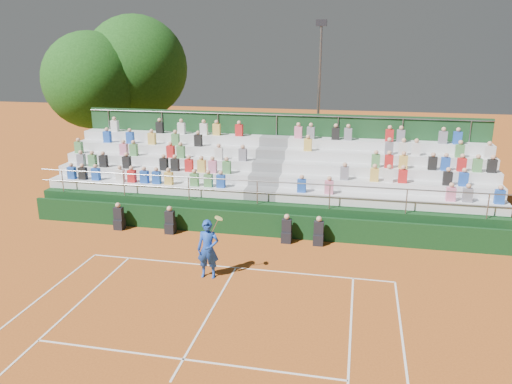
% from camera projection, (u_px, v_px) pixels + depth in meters
% --- Properties ---
extents(ground, '(90.00, 90.00, 0.00)m').
position_uv_depth(ground, '(236.00, 268.00, 17.75)').
color(ground, '#AC551C').
rests_on(ground, ground).
extents(courtside_wall, '(20.00, 0.15, 1.00)m').
position_uv_depth(courtside_wall, '(255.00, 224.00, 20.61)').
color(courtside_wall, black).
rests_on(courtside_wall, ground).
extents(line_officials, '(8.93, 0.40, 1.19)m').
position_uv_depth(line_officials, '(221.00, 226.00, 20.45)').
color(line_officials, black).
rests_on(line_officials, ground).
extents(grandstand, '(20.00, 5.20, 4.40)m').
position_uv_depth(grandstand, '(269.00, 189.00, 23.48)').
color(grandstand, black).
rests_on(grandstand, ground).
extents(tennis_player, '(0.92, 0.53, 2.22)m').
position_uv_depth(tennis_player, '(208.00, 249.00, 16.79)').
color(tennis_player, '#1640AC').
rests_on(tennis_player, ground).
extents(tree_west, '(5.83, 5.83, 8.44)m').
position_uv_depth(tree_west, '(92.00, 81.00, 30.27)').
color(tree_west, '#352413').
rests_on(tree_west, ground).
extents(tree_east, '(6.50, 6.50, 9.46)m').
position_uv_depth(tree_east, '(136.00, 68.00, 31.75)').
color(tree_east, '#352413').
rests_on(tree_east, ground).
extents(floodlight_mast, '(0.60, 0.25, 8.95)m').
position_uv_depth(floodlight_mast, '(319.00, 89.00, 28.78)').
color(floodlight_mast, gray).
rests_on(floodlight_mast, ground).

